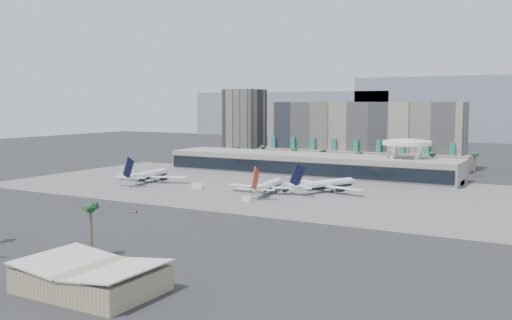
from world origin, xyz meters
The scene contains 16 objects.
ground centered at (0.00, 0.00, 0.00)m, with size 900.00×900.00×0.00m, color #232326.
apron_pad centered at (0.00, 55.00, 0.03)m, with size 260.00×130.00×0.06m, color #5B5B59.
mountain_ridge centered at (27.88, 470.00, 29.89)m, with size 680.00×60.00×70.00m.
hotel centered at (10.00, 174.41, 16.81)m, with size 140.00×30.00×42.00m.
office_tower centered at (-95.00, 200.00, 22.94)m, with size 30.00×30.00×52.00m.
terminal centered at (0.00, 109.84, 6.52)m, with size 170.00×32.50×14.50m.
saucer_structure centered at (55.00, 116.00, 18.45)m, with size 26.00×26.00×21.89m.
palm_row centered at (7.00, 145.00, 10.50)m, with size 157.80×2.80×13.10m.
hangar_right centered at (42.00, -100.00, 2.95)m, with size 30.55×20.60×6.89m.
airliner_left centered at (-60.43, 41.69, 3.79)m, with size 41.92×43.42×15.04m.
airliner_centre centered at (12.03, 38.81, 3.61)m, with size 39.75×41.24×14.33m.
airliner_right centered at (33.30, 56.35, 3.67)m, with size 38.11×39.23×14.54m.
service_vehicle_a centered at (-24.69, 35.09, 1.23)m, with size 5.02×2.45×2.45m, color white.
service_vehicle_b centered at (14.16, 15.49, 0.96)m, with size 3.75×2.14×1.93m, color white.
taxiway_sign centered at (-10.81, -25.78, 0.45)m, with size 2.01×0.46×0.91m.
near_palm_b centered at (21.34, -79.41, 11.92)m, with size 6.00×6.00×14.83m.
Camera 1 is at (133.17, -188.46, 41.23)m, focal length 40.00 mm.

